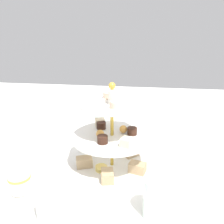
{
  "coord_description": "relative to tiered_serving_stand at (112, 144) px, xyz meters",
  "views": [
    {
      "loc": [
        0.65,
        0.1,
        0.4
      ],
      "look_at": [
        0.0,
        0.0,
        0.18
      ],
      "focal_mm": 38.09,
      "sensor_mm": 36.0,
      "label": 1
    }
  ],
  "objects": [
    {
      "name": "butter_knife_right",
      "position": [
        -0.05,
        -0.31,
        -0.08
      ],
      "size": [
        0.17,
        0.04,
        0.0
      ],
      "primitive_type": "cube",
      "rotation": [
        0.0,
        0.0,
        6.14
      ],
      "color": "silver",
      "rests_on": "ground_plane"
    },
    {
      "name": "water_glass_tall_right",
      "position": [
        -0.25,
        -0.08,
        -0.02
      ],
      "size": [
        0.07,
        0.07,
        0.12
      ],
      "primitive_type": "cylinder",
      "color": "silver",
      "rests_on": "ground_plane"
    },
    {
      "name": "butter_knife_left",
      "position": [
        -0.14,
        0.28,
        -0.08
      ],
      "size": [
        0.15,
        0.1,
        0.0
      ],
      "primitive_type": "cube",
      "rotation": [
        0.0,
        0.0,
        3.66
      ],
      "color": "silver",
      "rests_on": "ground_plane"
    },
    {
      "name": "water_glass_short_left",
      "position": [
        0.24,
        -0.1,
        -0.04
      ],
      "size": [
        0.06,
        0.06,
        0.08
      ],
      "primitive_type": "cylinder",
      "color": "silver",
      "rests_on": "ground_plane"
    },
    {
      "name": "ground_plane",
      "position": [
        -0.0,
        0.0,
        -0.08
      ],
      "size": [
        2.4,
        2.4,
        0.0
      ],
      "primitive_type": "plane",
      "color": "white"
    },
    {
      "name": "tiered_serving_stand",
      "position": [
        0.0,
        0.0,
        0.0
      ],
      "size": [
        0.3,
        0.3,
        0.27
      ],
      "color": "white",
      "rests_on": "ground_plane"
    },
    {
      "name": "teacup_with_saucer",
      "position": [
        0.16,
        -0.22,
        -0.06
      ],
      "size": [
        0.09,
        0.09,
        0.05
      ],
      "color": "white",
      "rests_on": "ground_plane"
    },
    {
      "name": "water_glass_mid_back",
      "position": [
        0.19,
        0.13,
        -0.03
      ],
      "size": [
        0.06,
        0.06,
        0.1
      ],
      "primitive_type": "cylinder",
      "color": "silver",
      "rests_on": "ground_plane"
    }
  ]
}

